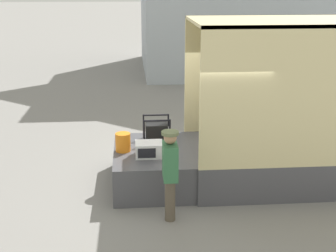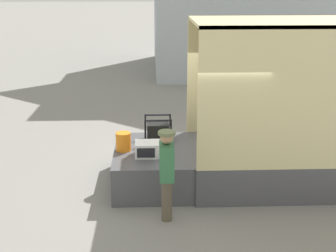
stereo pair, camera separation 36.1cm
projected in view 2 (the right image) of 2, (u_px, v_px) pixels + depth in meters
name	position (u px, v px, depth m)	size (l,w,h in m)	color
ground_plane	(190.00, 182.00, 9.64)	(160.00, 160.00, 0.00)	gray
tailgate_deck	(153.00, 166.00, 9.50)	(1.54, 2.17, 0.73)	#4C4C51
microwave	(149.00, 149.00, 9.00)	(0.53, 0.42, 0.28)	white
portable_generator	(159.00, 132.00, 9.84)	(0.57, 0.44, 0.52)	black
orange_bucket	(123.00, 142.00, 9.28)	(0.30, 0.30, 0.37)	orange
worker_person	(167.00, 167.00, 7.83)	(0.29, 0.44, 1.62)	brown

